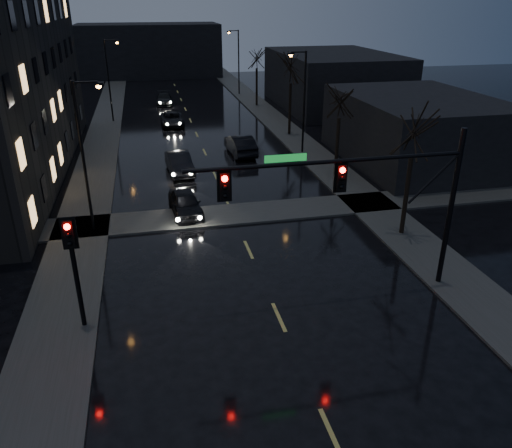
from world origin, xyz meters
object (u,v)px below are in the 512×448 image
oncoming_car_c (172,119)px  lead_car (240,145)px  oncoming_car_a (185,203)px  oncoming_car_b (179,163)px  oncoming_car_d (164,99)px

oncoming_car_c → lead_car: bearing=-67.9°
oncoming_car_c → oncoming_car_a: bearing=-92.2°
oncoming_car_a → oncoming_car_b: bearing=83.3°
oncoming_car_b → lead_car: lead_car is taller
oncoming_car_b → oncoming_car_c: bearing=83.0°
oncoming_car_b → oncoming_car_d: bearing=84.2°
oncoming_car_a → oncoming_car_c: 22.88m
oncoming_car_a → oncoming_car_b: size_ratio=0.93×
oncoming_car_c → oncoming_car_b: bearing=-92.1°
oncoming_car_c → lead_car: lead_car is taller
oncoming_car_c → oncoming_car_d: (-0.22, 11.14, 0.01)m
oncoming_car_b → oncoming_car_c: size_ratio=0.94×
oncoming_car_b → oncoming_car_c: oncoming_car_b is taller
oncoming_car_b → lead_car: bearing=30.4°
lead_car → oncoming_car_d: bearing=-81.5°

